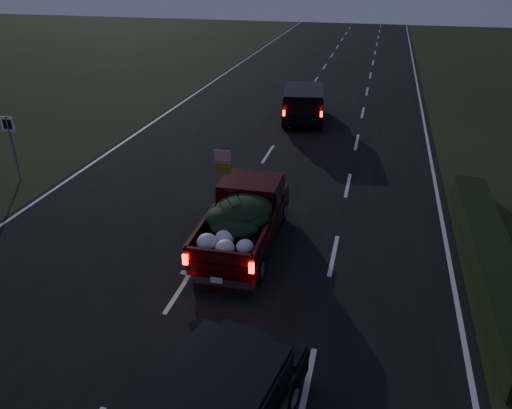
% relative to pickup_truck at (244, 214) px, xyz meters
% --- Properties ---
extents(ground, '(120.00, 120.00, 0.00)m').
position_rel_pickup_truck_xyz_m(ground, '(-0.96, -2.56, -0.95)').
color(ground, black).
rests_on(ground, ground).
extents(road_asphalt, '(14.00, 120.00, 0.02)m').
position_rel_pickup_truck_xyz_m(road_asphalt, '(-0.96, -2.56, -0.94)').
color(road_asphalt, black).
rests_on(road_asphalt, ground).
extents(hedge_row, '(1.00, 10.00, 0.60)m').
position_rel_pickup_truck_xyz_m(hedge_row, '(6.84, 0.44, -0.65)').
color(hedge_row, black).
rests_on(hedge_row, ground).
extents(route_sign, '(0.55, 0.08, 2.50)m').
position_rel_pickup_truck_xyz_m(route_sign, '(-9.46, 2.44, 0.70)').
color(route_sign, gray).
rests_on(route_sign, ground).
extents(pickup_truck, '(1.94, 4.89, 2.55)m').
position_rel_pickup_truck_xyz_m(pickup_truck, '(0.00, 0.00, 0.00)').
color(pickup_truck, '#3B0908').
rests_on(pickup_truck, ground).
extents(lead_suv, '(2.62, 4.94, 1.35)m').
position_rel_pickup_truck_xyz_m(lead_suv, '(-0.34, 12.80, 0.07)').
color(lead_suv, black).
rests_on(lead_suv, ground).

